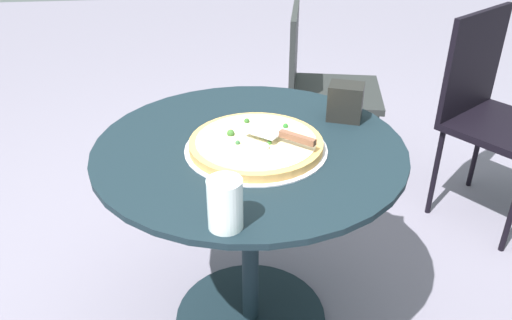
{
  "coord_description": "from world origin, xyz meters",
  "views": [
    {
      "loc": [
        -0.12,
        -1.33,
        1.42
      ],
      "look_at": [
        0.02,
        -0.03,
        0.67
      ],
      "focal_mm": 36.79,
      "sensor_mm": 36.0,
      "label": 1
    }
  ],
  "objects_px": {
    "pizza_server": "(282,134)",
    "patio_chair_near": "(492,106)",
    "pizza_on_tray": "(256,144)",
    "drinking_cup": "(225,204)",
    "patio_chair_far": "(319,82)",
    "napkin_dispenser": "(345,102)",
    "patio_table": "(250,201)"
  },
  "relations": [
    {
      "from": "napkin_dispenser",
      "to": "patio_table",
      "type": "bearing_deg",
      "value": 45.39
    },
    {
      "from": "pizza_on_tray",
      "to": "patio_chair_far",
      "type": "xyz_separation_m",
      "value": [
        0.41,
        0.99,
        -0.21
      ]
    },
    {
      "from": "patio_table",
      "to": "drinking_cup",
      "type": "height_order",
      "value": "drinking_cup"
    },
    {
      "from": "pizza_on_tray",
      "to": "napkin_dispenser",
      "type": "bearing_deg",
      "value": 30.0
    },
    {
      "from": "pizza_on_tray",
      "to": "drinking_cup",
      "type": "bearing_deg",
      "value": -106.6
    },
    {
      "from": "pizza_on_tray",
      "to": "napkin_dispenser",
      "type": "relative_size",
      "value": 3.52
    },
    {
      "from": "pizza_server",
      "to": "drinking_cup",
      "type": "height_order",
      "value": "drinking_cup"
    },
    {
      "from": "pizza_server",
      "to": "patio_chair_near",
      "type": "distance_m",
      "value": 1.2
    },
    {
      "from": "pizza_on_tray",
      "to": "patio_chair_far",
      "type": "bearing_deg",
      "value": 67.76
    },
    {
      "from": "patio_chair_near",
      "to": "drinking_cup",
      "type": "bearing_deg",
      "value": -140.52
    },
    {
      "from": "patio_table",
      "to": "patio_chair_near",
      "type": "height_order",
      "value": "patio_chair_near"
    },
    {
      "from": "patio_table",
      "to": "pizza_on_tray",
      "type": "height_order",
      "value": "pizza_on_tray"
    },
    {
      "from": "pizza_server",
      "to": "patio_table",
      "type": "bearing_deg",
      "value": 150.64
    },
    {
      "from": "pizza_on_tray",
      "to": "patio_chair_near",
      "type": "relative_size",
      "value": 0.45
    },
    {
      "from": "pizza_on_tray",
      "to": "patio_chair_near",
      "type": "xyz_separation_m",
      "value": [
        1.06,
        0.61,
        -0.2
      ]
    },
    {
      "from": "pizza_server",
      "to": "patio_chair_far",
      "type": "distance_m",
      "value": 1.1
    },
    {
      "from": "patio_table",
      "to": "patio_chair_near",
      "type": "distance_m",
      "value": 1.22
    },
    {
      "from": "pizza_on_tray",
      "to": "patio_chair_far",
      "type": "height_order",
      "value": "patio_chair_far"
    },
    {
      "from": "patio_table",
      "to": "pizza_on_tray",
      "type": "xyz_separation_m",
      "value": [
        0.02,
        -0.03,
        0.21
      ]
    },
    {
      "from": "pizza_server",
      "to": "drinking_cup",
      "type": "bearing_deg",
      "value": -117.85
    },
    {
      "from": "pizza_server",
      "to": "pizza_on_tray",
      "type": "bearing_deg",
      "value": 163.49
    },
    {
      "from": "patio_table",
      "to": "pizza_on_tray",
      "type": "relative_size",
      "value": 2.23
    },
    {
      "from": "pizza_server",
      "to": "patio_chair_near",
      "type": "relative_size",
      "value": 0.21
    },
    {
      "from": "patio_table",
      "to": "pizza_on_tray",
      "type": "distance_m",
      "value": 0.22
    },
    {
      "from": "drinking_cup",
      "to": "pizza_on_tray",
      "type": "bearing_deg",
      "value": 73.4
    },
    {
      "from": "pizza_server",
      "to": "patio_chair_far",
      "type": "height_order",
      "value": "patio_chair_far"
    },
    {
      "from": "drinking_cup",
      "to": "napkin_dispenser",
      "type": "bearing_deg",
      "value": 52.36
    },
    {
      "from": "napkin_dispenser",
      "to": "patio_chair_near",
      "type": "height_order",
      "value": "patio_chair_near"
    },
    {
      "from": "drinking_cup",
      "to": "patio_chair_far",
      "type": "relative_size",
      "value": 0.14
    },
    {
      "from": "pizza_on_tray",
      "to": "pizza_server",
      "type": "relative_size",
      "value": 2.13
    },
    {
      "from": "patio_chair_near",
      "to": "patio_chair_far",
      "type": "xyz_separation_m",
      "value": [
        -0.66,
        0.38,
        -0.02
      ]
    },
    {
      "from": "drinking_cup",
      "to": "patio_chair_near",
      "type": "height_order",
      "value": "patio_chair_near"
    }
  ]
}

